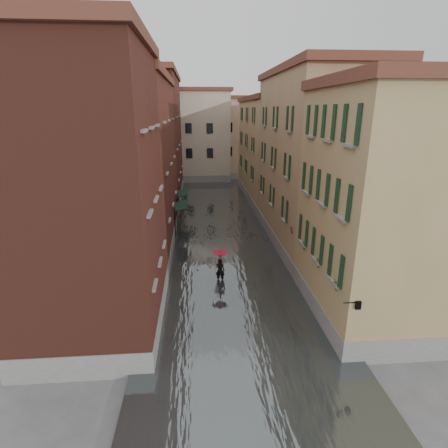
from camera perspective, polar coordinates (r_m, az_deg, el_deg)
name	(u,v)px	position (r m, az deg, el deg)	size (l,w,h in m)	color
ground	(234,298)	(20.92, 1.72, -12.05)	(120.00, 120.00, 0.00)	#57575A
floodwater	(220,226)	(32.73, -0.73, -0.39)	(10.00, 60.00, 0.20)	#474D4E
building_left_near	(89,202)	(17.19, -21.20, 3.39)	(6.00, 8.00, 13.00)	brown
building_left_mid	(131,169)	(27.74, -14.96, 8.71)	(6.00, 14.00, 12.50)	brown
building_left_far	(153,142)	(42.40, -11.55, 13.06)	(6.00, 16.00, 14.00)	brown
building_right_near	(380,211)	(18.95, 24.15, 1.96)	(6.00, 8.00, 11.50)	#A28E53
building_right_mid	(311,163)	(28.72, 14.06, 9.59)	(6.00, 14.00, 13.00)	tan
building_right_far	(271,151)	(43.19, 7.73, 11.67)	(6.00, 16.00, 11.50)	#A28E53
building_end_cream	(189,137)	(56.11, -5.68, 13.98)	(12.00, 9.00, 13.00)	beige
building_end_pink	(245,139)	(58.69, 3.44, 13.73)	(10.00, 9.00, 12.00)	tan
awning_near	(181,206)	(30.85, -7.07, 2.91)	(1.09, 3.12, 2.80)	#142E23
awning_far	(183,193)	(35.59, -6.77, 4.98)	(1.09, 3.21, 2.80)	#142E23
wall_lantern	(357,304)	(15.50, 20.91, -12.17)	(0.71, 0.22, 0.35)	black
window_planters	(313,247)	(19.36, 14.38, -3.67)	(0.59, 8.26, 0.84)	#9D5233
pedestrian_main	(220,264)	(22.14, -0.65, -6.51)	(1.00, 1.00, 2.06)	black
pedestrian_far	(186,196)	(41.84, -6.26, 4.52)	(0.70, 0.55, 1.44)	black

